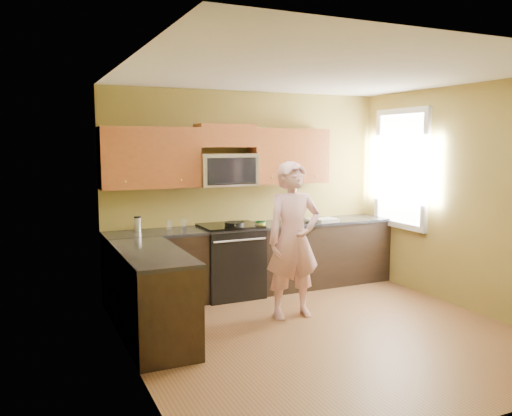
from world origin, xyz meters
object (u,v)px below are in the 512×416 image
woman (293,240)px  butter_tub (261,227)px  microwave (226,186)px  frying_pan (234,226)px  stove (230,260)px  travel_mug (138,231)px

woman → butter_tub: (0.01, 0.92, 0.02)m
microwave → frying_pan: (-0.00, -0.28, -0.50)m
stove → woman: bearing=-71.7°
frying_pan → travel_mug: (-1.16, 0.32, -0.03)m
microwave → travel_mug: size_ratio=4.09×
frying_pan → travel_mug: bearing=-176.9°
microwave → woman: (0.35, -1.19, -0.55)m
microwave → butter_tub: size_ratio=5.86×
butter_tub → travel_mug: size_ratio=0.70×
frying_pan → butter_tub: size_ratio=3.41×
butter_tub → woman: bearing=-90.9°
butter_tub → stove: bearing=157.7°
microwave → woman: size_ratio=0.42×
frying_pan → butter_tub: frying_pan is taller
woman → frying_pan: size_ratio=4.06×
butter_tub → travel_mug: travel_mug is taller
stove → woman: size_ratio=0.53×
butter_tub → frying_pan: bearing=-180.0°
woman → frying_pan: (-0.36, 0.92, 0.05)m
travel_mug → woman: bearing=-39.3°
stove → frying_pan: bearing=-90.6°
microwave → travel_mug: bearing=177.8°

